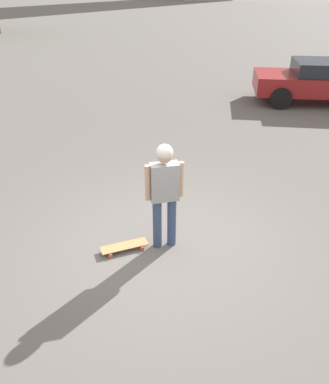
{
  "coord_description": "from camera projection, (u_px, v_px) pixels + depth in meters",
  "views": [
    {
      "loc": [
        -4.79,
        0.74,
        3.78
      ],
      "look_at": [
        0.0,
        0.0,
        0.99
      ],
      "focal_mm": 35.0,
      "sensor_mm": 36.0,
      "label": 1
    }
  ],
  "objects": [
    {
      "name": "person",
      "position": [
        164.0,
        188.0,
        5.56
      ],
      "size": [
        0.25,
        0.58,
        1.75
      ],
      "rotation": [
        0.0,
        0.0,
        -1.49
      ],
      "color": "#38476B",
      "rests_on": "ground_plane"
    },
    {
      "name": "car_parked_near",
      "position": [
        318.0,
        81.0,
        12.64
      ],
      "size": [
        2.92,
        4.49,
        1.39
      ],
      "rotation": [
        0.0,
        0.0,
        1.3
      ],
      "color": "maroon",
      "rests_on": "ground_plane"
    },
    {
      "name": "ground_plane",
      "position": [
        164.0,
        245.0,
        6.08
      ],
      "size": [
        220.0,
        220.0,
        0.0
      ],
      "primitive_type": "plane",
      "color": "slate"
    },
    {
      "name": "skateboard",
      "position": [
        124.0,
        246.0,
        5.94
      ],
      "size": [
        0.38,
        0.78,
        0.08
      ],
      "rotation": [
        0.0,
        0.0,
        1.78
      ],
      "color": "tan",
      "rests_on": "ground_plane"
    }
  ]
}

